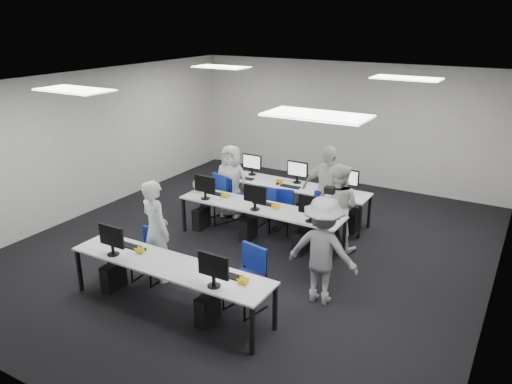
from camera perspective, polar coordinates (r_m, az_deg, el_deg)
The scene contains 23 objects.
room at distance 8.77m, azimuth -0.19°, elevation 2.63°, with size 9.00×9.02×3.00m.
ceiling_panels at distance 8.45m, azimuth -0.20°, elevation 12.29°, with size 5.20×4.60×0.02m.
desk_front at distance 7.27m, azimuth -9.89°, elevation -8.46°, with size 3.20×0.70×0.73m.
desk_mid at distance 9.21m, azimuth 0.44°, elevation -1.94°, with size 3.20×0.70×0.73m.
desk_back at distance 10.37m, azimuth 4.28°, elevation 0.54°, with size 3.20×0.70×0.73m.
equipment_front at distance 7.52m, azimuth -10.98°, elevation -10.30°, with size 2.51×0.41×1.19m.
equipment_mid at distance 9.40m, azimuth -0.63°, elevation -3.58°, with size 2.91×0.41×1.19m.
equipment_back at distance 10.42m, azimuth 5.23°, elevation -1.28°, with size 2.91×0.41×1.19m.
chair_0 at distance 8.31m, azimuth -12.12°, elevation -8.08°, with size 0.44×0.47×0.84m.
chair_1 at distance 7.36m, azimuth -1.21°, elevation -11.18°, with size 0.56×0.59×0.95m.
chair_2 at distance 10.36m, azimuth -4.38°, elevation -1.79°, with size 0.58×0.61×0.92m.
chair_3 at distance 9.87m, azimuth 2.92°, elevation -3.08°, with size 0.48×0.51×0.82m.
chair_4 at distance 9.36m, azimuth 7.73°, elevation -4.22°, with size 0.60×0.63×0.97m.
chair_5 at distance 10.50m, azimuth -3.12°, elevation -1.32°, with size 0.63×0.65×0.99m.
chair_6 at distance 10.07m, azimuth 1.84°, elevation -2.44°, with size 0.44×0.48×0.90m.
chair_7 at distance 9.61m, azimuth 7.86°, elevation -3.69°, with size 0.56×0.59×0.92m.
handbag at distance 9.99m, azimuth -6.44°, elevation 0.80°, with size 0.32×0.20×0.26m, color olive.
student_0 at distance 8.06m, azimuth -11.37°, elevation -4.37°, with size 0.61×0.40×1.68m, color white.
student_1 at distance 9.09m, azimuth 9.33°, elevation -1.67°, with size 0.78×0.61×1.61m, color white.
student_2 at distance 10.46m, azimuth -2.84°, elevation 1.24°, with size 0.75×0.49×1.54m, color white.
student_3 at distance 9.43m, azimuth 8.07°, elevation -0.08°, with size 1.07×0.45×1.83m, color white.
photographer at distance 7.38m, azimuth 7.62°, elevation -6.65°, with size 1.06×0.61×1.65m, color slate.
dslr_camera at distance 7.19m, azimuth 8.41°, elevation 0.21°, with size 0.14×0.18×0.10m, color black.
Camera 1 is at (4.24, -7.23, 4.08)m, focal length 35.00 mm.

